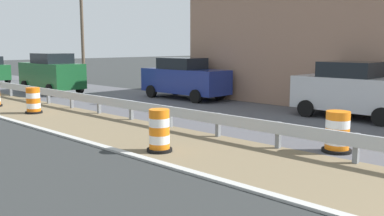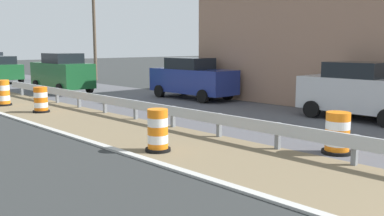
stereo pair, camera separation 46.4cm
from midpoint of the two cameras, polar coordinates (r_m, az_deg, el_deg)
traffic_barrel_nearest at (r=11.23m, az=17.83°, el=-3.32°), size 0.74×0.74×1.05m
traffic_barrel_close at (r=10.79m, az=-5.65°, el=-3.30°), size 0.65×0.65×1.09m
traffic_barrel_mid at (r=18.04m, az=-21.25°, el=0.79°), size 0.67×0.67×1.03m
car_lead_far_lane at (r=25.59m, az=-18.88°, el=4.47°), size 2.07×4.76×2.24m
car_mid_far_lane at (r=16.63m, az=20.11°, el=2.26°), size 2.10×4.22×2.09m
car_distant_a at (r=21.45m, az=-1.66°, el=4.01°), size 1.97×4.81×2.06m
roadside_shop_near at (r=21.93m, az=22.73°, el=8.26°), size 8.89×16.63×5.70m
utility_pole_near at (r=19.96m, az=11.53°, el=11.73°), size 0.24×1.80×7.47m
utility_pole_mid at (r=33.67m, az=-14.95°, el=10.46°), size 0.24×1.80×7.77m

